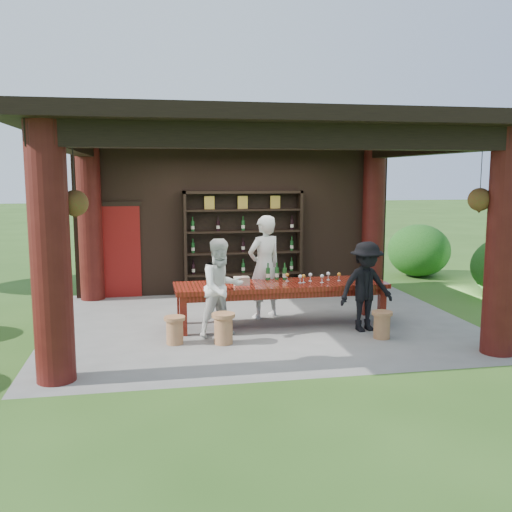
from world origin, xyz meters
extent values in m
plane|color=#2D5119|center=(0.00, 0.00, 0.00)|extent=(90.00, 90.00, 0.00)
cube|color=slate|center=(0.00, 0.00, -0.05)|extent=(7.40, 5.90, 0.10)
cube|color=black|center=(0.00, 2.75, 1.65)|extent=(7.00, 0.18, 3.30)
cube|color=maroon|center=(-2.60, 2.65, 1.00)|extent=(0.95, 0.06, 2.00)
cylinder|color=#380C0A|center=(-3.15, -2.40, 1.65)|extent=(0.50, 0.50, 3.30)
cylinder|color=#380C0A|center=(3.15, -2.40, 1.65)|extent=(0.50, 0.50, 3.30)
cylinder|color=#380C0A|center=(-3.15, 2.55, 1.65)|extent=(0.50, 0.50, 3.30)
cylinder|color=#380C0A|center=(3.15, 2.55, 1.65)|extent=(0.50, 0.50, 3.30)
cube|color=black|center=(0.00, -2.40, 3.15)|extent=(6.70, 0.35, 0.35)
cube|color=black|center=(-3.15, 0.00, 3.15)|extent=(0.30, 5.20, 0.30)
cube|color=black|center=(3.15, 0.00, 3.15)|extent=(0.30, 5.20, 0.30)
cube|color=black|center=(0.00, 0.00, 3.40)|extent=(7.50, 6.00, 0.20)
cylinder|color=black|center=(-2.85, -2.20, 2.62)|extent=(0.01, 0.01, 0.75)
cone|color=black|center=(-2.85, -2.20, 2.17)|extent=(0.32, 0.32, 0.18)
sphere|color=#1E5919|center=(-2.85, -2.20, 2.28)|extent=(0.34, 0.34, 0.34)
cylinder|color=black|center=(2.85, -2.20, 2.62)|extent=(0.01, 0.01, 0.75)
cone|color=black|center=(2.85, -2.20, 2.17)|extent=(0.32, 0.32, 0.18)
sphere|color=#1E5919|center=(2.85, -2.20, 2.28)|extent=(0.34, 0.34, 0.34)
cube|color=#56180C|center=(0.33, -0.22, 0.71)|extent=(3.73, 0.99, 0.08)
cube|color=#56180C|center=(0.33, -0.22, 0.61)|extent=(3.53, 0.84, 0.12)
cube|color=#56180C|center=(-1.41, -0.61, 0.34)|extent=(0.12, 0.12, 0.67)
cube|color=#56180C|center=(2.08, -0.59, 0.34)|extent=(0.12, 0.12, 0.67)
cube|color=#56180C|center=(-1.42, 0.14, 0.34)|extent=(0.12, 0.12, 0.67)
cube|color=#56180C|center=(2.07, 0.17, 0.34)|extent=(0.12, 0.12, 0.67)
cylinder|color=#925B3A|center=(-0.82, -1.19, 0.21)|extent=(0.29, 0.29, 0.43)
cylinder|color=#925B3A|center=(-0.82, -1.19, 0.46)|extent=(0.37, 0.37, 0.06)
cylinder|color=#925B3A|center=(1.75, -1.36, 0.20)|extent=(0.27, 0.27, 0.39)
cylinder|color=#925B3A|center=(1.75, -1.36, 0.42)|extent=(0.34, 0.34, 0.05)
cylinder|color=#925B3A|center=(-1.57, -1.06, 0.19)|extent=(0.26, 0.26, 0.39)
cylinder|color=#925B3A|center=(-1.57, -1.06, 0.41)|extent=(0.33, 0.33, 0.05)
imported|color=silver|center=(0.14, 0.34, 0.95)|extent=(0.82, 0.70, 1.90)
imported|color=silver|center=(-0.79, -0.74, 0.81)|extent=(0.96, 0.87, 1.62)
imported|color=black|center=(1.66, -0.88, 0.76)|extent=(1.07, 0.74, 1.53)
cube|color=#BF6672|center=(-0.38, -0.26, 0.82)|extent=(0.26, 0.18, 0.14)
ellipsoid|color=#194C14|center=(5.69, 1.15, 0.55)|extent=(1.53, 1.53, 1.30)
ellipsoid|color=#194C14|center=(4.95, 3.81, 0.58)|extent=(1.60, 1.60, 1.36)
camera|label=1|loc=(-1.91, -9.83, 2.65)|focal=40.00mm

